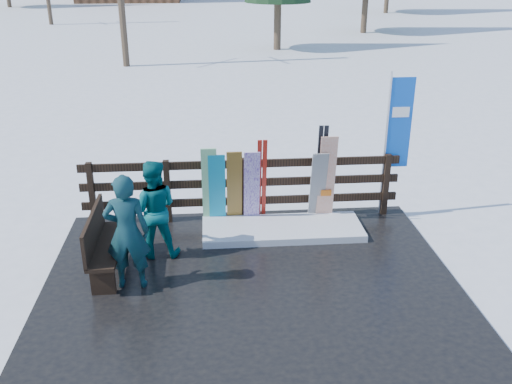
{
  "coord_description": "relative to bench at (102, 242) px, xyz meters",
  "views": [
    {
      "loc": [
        -0.54,
        -7.08,
        4.51
      ],
      "look_at": [
        0.15,
        1.0,
        1.1
      ],
      "focal_mm": 40.0,
      "sensor_mm": 36.0,
      "label": 1
    }
  ],
  "objects": [
    {
      "name": "snowboard_2",
      "position": [
        2.02,
        1.47,
        0.19
      ],
      "size": [
        0.26,
        0.34,
        1.4
      ],
      "primitive_type": "cube",
      "rotation": [
        0.22,
        0.0,
        0.0
      ],
      "color": "gold",
      "rests_on": "deck"
    },
    {
      "name": "bench",
      "position": [
        0.0,
        0.0,
        0.0
      ],
      "size": [
        0.41,
        1.5,
        0.97
      ],
      "color": "black",
      "rests_on": "deck"
    },
    {
      "name": "ski_pair_a",
      "position": [
        2.5,
        1.54,
        0.27
      ],
      "size": [
        0.16,
        0.3,
        1.57
      ],
      "color": "red",
      "rests_on": "deck"
    },
    {
      "name": "snowboard_4",
      "position": [
        3.48,
        1.47,
        0.15
      ],
      "size": [
        0.28,
        0.31,
        1.32
      ],
      "primitive_type": "cube",
      "rotation": [
        0.21,
        0.0,
        0.0
      ],
      "color": "black",
      "rests_on": "deck"
    },
    {
      "name": "rental_flag",
      "position": [
        4.87,
        1.74,
        1.09
      ],
      "size": [
        0.45,
        0.04,
        2.6
      ],
      "color": "silver",
      "rests_on": "deck"
    },
    {
      "name": "ski_pair_b",
      "position": [
        3.53,
        1.54,
        0.37
      ],
      "size": [
        0.17,
        0.2,
        1.78
      ],
      "color": "black",
      "rests_on": "deck"
    },
    {
      "name": "snowboard_3",
      "position": [
        2.32,
        1.47,
        0.17
      ],
      "size": [
        0.27,
        0.26,
        1.37
      ],
      "primitive_type": "cube",
      "rotation": [
        0.17,
        0.0,
        0.0
      ],
      "color": "white",
      "rests_on": "deck"
    },
    {
      "name": "snow_patch",
      "position": [
        2.81,
        1.09,
        -0.46
      ],
      "size": [
        2.72,
        1.0,
        0.12
      ],
      "primitive_type": "cube",
      "color": "white",
      "rests_on": "deck"
    },
    {
      "name": "snowboard_0",
      "position": [
        1.72,
        1.47,
        0.16
      ],
      "size": [
        0.29,
        0.29,
        1.35
      ],
      "primitive_type": "cube",
      "rotation": [
        0.19,
        0.0,
        0.0
      ],
      "color": "#1095B8",
      "rests_on": "deck"
    },
    {
      "name": "fence",
      "position": [
        2.16,
        1.69,
        0.14
      ],
      "size": [
        5.6,
        0.1,
        1.15
      ],
      "color": "black",
      "rests_on": "deck"
    },
    {
      "name": "person_front",
      "position": [
        0.44,
        -0.4,
        0.34
      ],
      "size": [
        0.63,
        0.42,
        1.71
      ],
      "primitive_type": "imported",
      "rotation": [
        0.0,
        0.0,
        3.12
      ],
      "color": "#11473E",
      "rests_on": "deck"
    },
    {
      "name": "ground",
      "position": [
        2.16,
        -0.51,
        -0.6
      ],
      "size": [
        700.0,
        700.0,
        0.0
      ],
      "primitive_type": "plane",
      "color": "white",
      "rests_on": "ground"
    },
    {
      "name": "snowboard_1",
      "position": [
        1.59,
        1.47,
        0.22
      ],
      "size": [
        0.26,
        0.32,
        1.47
      ],
      "primitive_type": "cube",
      "rotation": [
        0.2,
        0.0,
        0.0
      ],
      "color": "white",
      "rests_on": "deck"
    },
    {
      "name": "snowboard_5",
      "position": [
        3.62,
        1.47,
        0.29
      ],
      "size": [
        0.29,
        0.22,
        1.6
      ],
      "primitive_type": "cube",
      "rotation": [
        0.12,
        0.0,
        0.0
      ],
      "color": "white",
      "rests_on": "deck"
    },
    {
      "name": "deck",
      "position": [
        2.16,
        -0.51,
        -0.56
      ],
      "size": [
        6.0,
        5.0,
        0.08
      ],
      "primitive_type": "cube",
      "color": "black",
      "rests_on": "ground"
    },
    {
      "name": "person_back",
      "position": [
        0.72,
        0.5,
        0.27
      ],
      "size": [
        0.77,
        0.6,
        1.58
      ],
      "primitive_type": "imported",
      "rotation": [
        0.0,
        0.0,
        3.13
      ],
      "color": "#085D63",
      "rests_on": "deck"
    }
  ]
}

